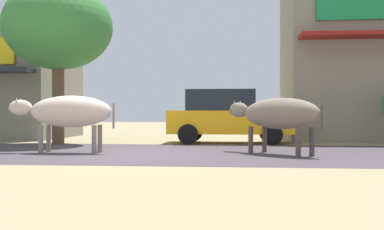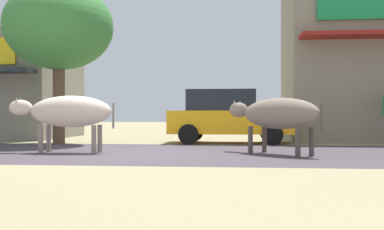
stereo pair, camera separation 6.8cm
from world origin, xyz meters
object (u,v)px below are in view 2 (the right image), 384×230
object	(u,v)px
cow_near_brown	(68,112)
cow_far_dark	(278,114)
roadside_tree	(59,27)
parked_hatchback_car	(228,116)

from	to	relation	value
cow_near_brown	cow_far_dark	world-z (taller)	cow_near_brown
roadside_tree	cow_near_brown	xyz separation A→B (m)	(1.40, -2.96, -2.54)
parked_hatchback_car	cow_near_brown	size ratio (longest dim) A/B	1.50
parked_hatchback_car	cow_near_brown	xyz separation A→B (m)	(-3.62, -3.95, 0.10)
cow_near_brown	cow_far_dark	size ratio (longest dim) A/B	1.17
roadside_tree	parked_hatchback_car	world-z (taller)	roadside_tree
parked_hatchback_car	roadside_tree	bearing A→B (deg)	-168.82
cow_near_brown	cow_far_dark	xyz separation A→B (m)	(4.79, 0.04, -0.04)
parked_hatchback_car	cow_far_dark	distance (m)	4.08
cow_far_dark	parked_hatchback_car	bearing A→B (deg)	106.70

